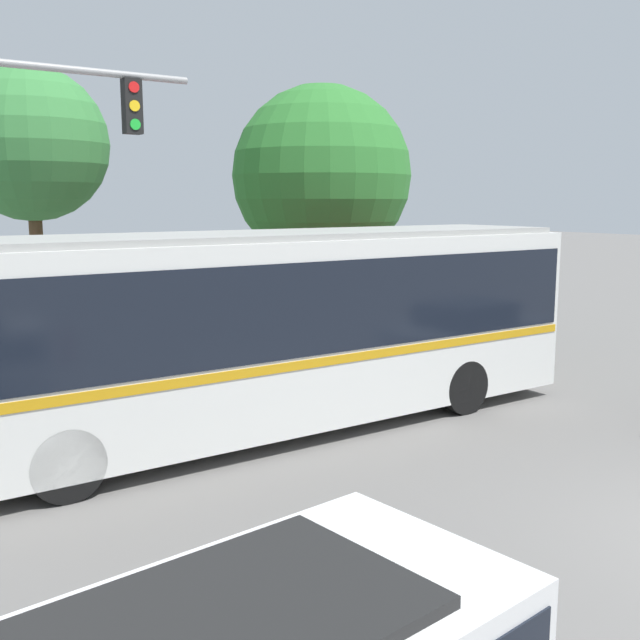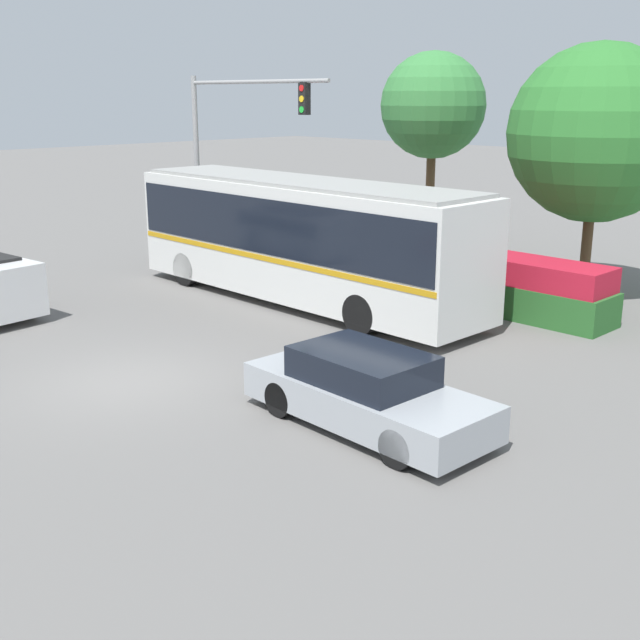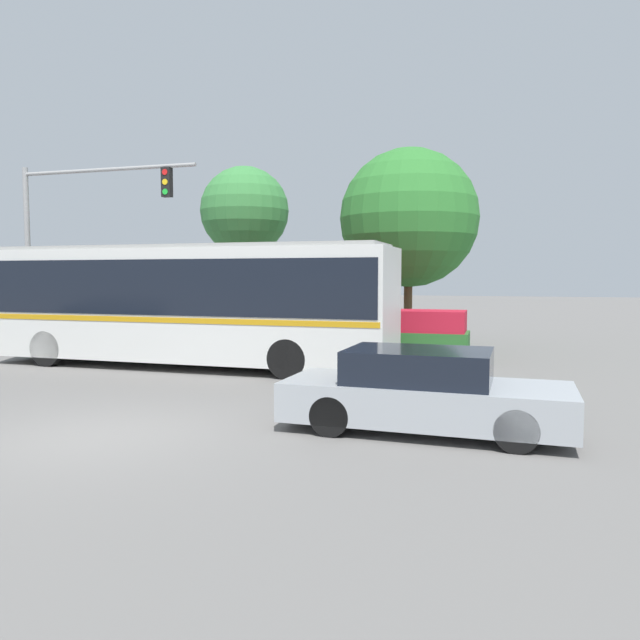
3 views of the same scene
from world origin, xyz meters
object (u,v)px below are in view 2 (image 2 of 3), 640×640
Objects in this scene: traffic_light_pole at (228,137)px; street_tree_left at (433,106)px; sedan_foreground at (366,392)px; city_bus at (301,233)px; street_tree_centre at (597,134)px.

street_tree_left is at bearing 60.86° from traffic_light_pole.
sedan_foreground is at bearing -29.31° from traffic_light_pole.
city_bus is 1.65× the size of street_tree_centre.
street_tree_centre is (7.04, -1.90, -0.64)m from street_tree_left.
sedan_foreground is 16.60m from street_tree_left.
city_bus is at bearing -77.21° from street_tree_left.
street_tree_centre is (-1.90, 11.33, 3.90)m from sedan_foreground.
sedan_foreground is (7.12, -5.20, -1.28)m from city_bus.
sedan_foreground is 0.72× the size of traffic_light_pole.
traffic_light_pole reaches higher than city_bus.
street_tree_left is at bearing 125.96° from sedan_foreground.
street_tree_left is 7.32m from street_tree_centre.
traffic_light_pole is 7.22m from street_tree_left.
city_bus is 1.78× the size of traffic_light_pole.
street_tree_centre reaches higher than sedan_foreground.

